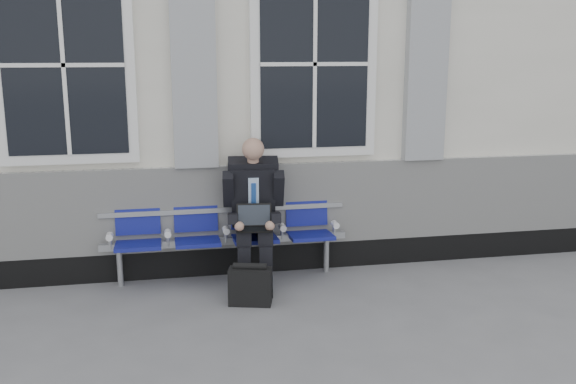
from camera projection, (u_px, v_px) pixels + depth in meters
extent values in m
plane|color=slate|center=(311.00, 323.00, 5.74)|extent=(70.00, 70.00, 0.00)
cube|color=silver|center=(253.00, 72.00, 8.64)|extent=(14.00, 4.00, 4.20)
cube|color=black|center=(281.00, 257.00, 7.11)|extent=(14.00, 0.10, 0.30)
cube|color=silver|center=(281.00, 204.00, 6.98)|extent=(14.00, 0.08, 0.90)
cube|color=#989B9D|center=(193.00, 49.00, 6.43)|extent=(0.45, 0.14, 2.40)
cube|color=#989B9D|center=(427.00, 49.00, 6.90)|extent=(0.45, 0.14, 2.40)
cube|color=white|center=(64.00, 65.00, 6.25)|extent=(1.35, 0.10, 1.95)
cube|color=black|center=(63.00, 65.00, 6.20)|extent=(1.15, 0.02, 1.75)
cube|color=white|center=(314.00, 64.00, 6.72)|extent=(1.35, 0.10, 1.95)
cube|color=black|center=(315.00, 64.00, 6.67)|extent=(1.15, 0.02, 1.75)
cube|color=#9EA0A3|center=(226.00, 241.00, 6.78)|extent=(2.60, 0.07, 0.07)
cube|color=#9EA0A3|center=(224.00, 210.00, 6.82)|extent=(2.60, 0.05, 0.05)
cylinder|color=#9EA0A3|center=(120.00, 268.00, 6.62)|extent=(0.06, 0.06, 0.39)
cylinder|color=#9EA0A3|center=(326.00, 255.00, 7.03)|extent=(0.06, 0.06, 0.39)
cube|color=navy|center=(138.00, 245.00, 6.52)|extent=(0.46, 0.42, 0.07)
cube|color=navy|center=(138.00, 215.00, 6.67)|extent=(0.46, 0.10, 0.40)
cube|color=navy|center=(198.00, 242.00, 6.64)|extent=(0.46, 0.42, 0.07)
cube|color=navy|center=(196.00, 213.00, 6.78)|extent=(0.46, 0.10, 0.40)
cube|color=navy|center=(255.00, 239.00, 6.75)|extent=(0.46, 0.42, 0.07)
cube|color=navy|center=(252.00, 210.00, 6.89)|extent=(0.46, 0.10, 0.40)
cube|color=navy|center=(310.00, 236.00, 6.86)|extent=(0.46, 0.42, 0.07)
cube|color=navy|center=(306.00, 207.00, 7.01)|extent=(0.46, 0.10, 0.40)
cylinder|color=white|center=(110.00, 236.00, 6.48)|extent=(0.07, 0.12, 0.07)
cylinder|color=white|center=(168.00, 233.00, 6.59)|extent=(0.07, 0.12, 0.07)
cylinder|color=white|center=(226.00, 230.00, 6.70)|extent=(0.07, 0.12, 0.07)
cylinder|color=white|center=(282.00, 227.00, 6.81)|extent=(0.07, 0.12, 0.07)
cylinder|color=white|center=(335.00, 225.00, 6.92)|extent=(0.07, 0.12, 0.07)
cube|color=black|center=(245.00, 289.00, 6.42)|extent=(0.15, 0.29, 0.10)
cube|color=black|center=(266.00, 289.00, 6.44)|extent=(0.15, 0.29, 0.10)
cube|color=black|center=(244.00, 269.00, 6.44)|extent=(0.15, 0.16, 0.47)
cube|color=black|center=(266.00, 268.00, 6.46)|extent=(0.15, 0.16, 0.47)
cube|color=black|center=(244.00, 233.00, 6.61)|extent=(0.21, 0.50, 0.15)
cube|color=black|center=(265.00, 233.00, 6.62)|extent=(0.21, 0.50, 0.15)
cube|color=black|center=(253.00, 195.00, 6.75)|extent=(0.50, 0.42, 0.69)
cube|color=#BFDBFC|center=(254.00, 195.00, 6.62)|extent=(0.12, 0.11, 0.39)
cube|color=#224DA1|center=(254.00, 198.00, 6.61)|extent=(0.06, 0.09, 0.32)
cube|color=black|center=(253.00, 165.00, 6.65)|extent=(0.55, 0.32, 0.16)
cylinder|color=tan|center=(253.00, 158.00, 6.58)|extent=(0.12, 0.12, 0.11)
sphere|color=tan|center=(253.00, 149.00, 6.49)|extent=(0.23, 0.23, 0.23)
cube|color=black|center=(228.00, 189.00, 6.61)|extent=(0.14, 0.32, 0.40)
cube|color=black|center=(279.00, 188.00, 6.64)|extent=(0.14, 0.32, 0.40)
cube|color=black|center=(233.00, 218.00, 6.47)|extent=(0.14, 0.35, 0.15)
cube|color=black|center=(276.00, 217.00, 6.51)|extent=(0.14, 0.35, 0.15)
sphere|color=tan|center=(239.00, 226.00, 6.34)|extent=(0.10, 0.10, 0.10)
sphere|color=tan|center=(270.00, 226.00, 6.36)|extent=(0.10, 0.10, 0.10)
cube|color=black|center=(254.00, 229.00, 6.45)|extent=(0.38, 0.29, 0.02)
cube|color=black|center=(254.00, 215.00, 6.55)|extent=(0.37, 0.14, 0.23)
cube|color=black|center=(254.00, 215.00, 6.54)|extent=(0.33, 0.11, 0.19)
cube|color=black|center=(250.00, 286.00, 6.13)|extent=(0.44, 0.27, 0.36)
cylinder|color=black|center=(250.00, 266.00, 6.08)|extent=(0.33, 0.15, 0.06)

